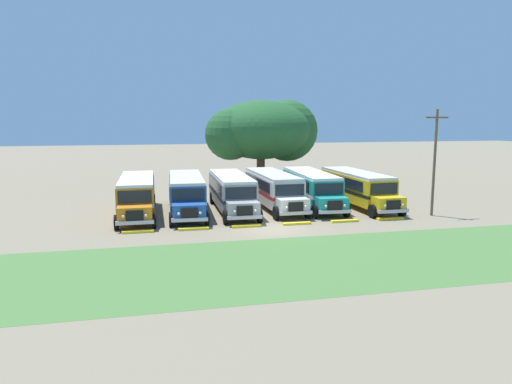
{
  "coord_description": "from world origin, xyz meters",
  "views": [
    {
      "loc": [
        -8.04,
        -29.19,
        7.12
      ],
      "look_at": [
        0.0,
        5.61,
        1.6
      ],
      "focal_mm": 32.91,
      "sensor_mm": 36.0,
      "label": 1
    }
  ],
  "objects_px": {
    "parked_bus_slot_2": "(232,191)",
    "broad_shade_tree": "(263,131)",
    "parked_bus_slot_1": "(187,192)",
    "parked_bus_slot_5": "(357,187)",
    "utility_pole": "(435,160)",
    "parked_bus_slot_0": "(137,194)",
    "parked_bus_slot_4": "(312,187)",
    "parked_bus_slot_3": "(273,188)"
  },
  "relations": [
    {
      "from": "broad_shade_tree",
      "to": "parked_bus_slot_5",
      "type": "bearing_deg",
      "value": -72.41
    },
    {
      "from": "parked_bus_slot_0",
      "to": "parked_bus_slot_1",
      "type": "bearing_deg",
      "value": 91.53
    },
    {
      "from": "parked_bus_slot_0",
      "to": "broad_shade_tree",
      "type": "bearing_deg",
      "value": 137.21
    },
    {
      "from": "utility_pole",
      "to": "parked_bus_slot_0",
      "type": "bearing_deg",
      "value": 166.07
    },
    {
      "from": "parked_bus_slot_2",
      "to": "parked_bus_slot_1",
      "type": "bearing_deg",
      "value": -89.83
    },
    {
      "from": "utility_pole",
      "to": "parked_bus_slot_1",
      "type": "bearing_deg",
      "value": 163.14
    },
    {
      "from": "parked_bus_slot_4",
      "to": "parked_bus_slot_5",
      "type": "height_order",
      "value": "same"
    },
    {
      "from": "parked_bus_slot_3",
      "to": "broad_shade_tree",
      "type": "height_order",
      "value": "broad_shade_tree"
    },
    {
      "from": "parked_bus_slot_2",
      "to": "utility_pole",
      "type": "distance_m",
      "value": 15.47
    },
    {
      "from": "parked_bus_slot_5",
      "to": "broad_shade_tree",
      "type": "xyz_separation_m",
      "value": [
        -4.54,
        14.33,
        4.35
      ]
    },
    {
      "from": "parked_bus_slot_3",
      "to": "utility_pole",
      "type": "xyz_separation_m",
      "value": [
        10.71,
        -5.96,
        2.61
      ]
    },
    {
      "from": "parked_bus_slot_2",
      "to": "parked_bus_slot_4",
      "type": "distance_m",
      "value": 6.84
    },
    {
      "from": "parked_bus_slot_1",
      "to": "parked_bus_slot_0",
      "type": "bearing_deg",
      "value": -86.23
    },
    {
      "from": "parked_bus_slot_3",
      "to": "utility_pole",
      "type": "height_order",
      "value": "utility_pole"
    },
    {
      "from": "parked_bus_slot_4",
      "to": "utility_pole",
      "type": "distance_m",
      "value": 9.8
    },
    {
      "from": "parked_bus_slot_2",
      "to": "parked_bus_slot_3",
      "type": "bearing_deg",
      "value": 101.16
    },
    {
      "from": "parked_bus_slot_1",
      "to": "parked_bus_slot_5",
      "type": "height_order",
      "value": "same"
    },
    {
      "from": "parked_bus_slot_1",
      "to": "parked_bus_slot_5",
      "type": "bearing_deg",
      "value": 91.47
    },
    {
      "from": "parked_bus_slot_0",
      "to": "parked_bus_slot_2",
      "type": "bearing_deg",
      "value": 90.58
    },
    {
      "from": "parked_bus_slot_2",
      "to": "parked_bus_slot_5",
      "type": "height_order",
      "value": "same"
    },
    {
      "from": "parked_bus_slot_0",
      "to": "parked_bus_slot_4",
      "type": "xyz_separation_m",
      "value": [
        14.06,
        0.46,
        0.0
      ]
    },
    {
      "from": "parked_bus_slot_3",
      "to": "parked_bus_slot_5",
      "type": "relative_size",
      "value": 1.0
    },
    {
      "from": "utility_pole",
      "to": "parked_bus_slot_2",
      "type": "bearing_deg",
      "value": 159.52
    },
    {
      "from": "parked_bus_slot_4",
      "to": "parked_bus_slot_5",
      "type": "distance_m",
      "value": 3.84
    },
    {
      "from": "parked_bus_slot_2",
      "to": "parked_bus_slot_5",
      "type": "distance_m",
      "value": 10.6
    },
    {
      "from": "parked_bus_slot_0",
      "to": "parked_bus_slot_1",
      "type": "xyz_separation_m",
      "value": [
        3.71,
        0.06,
        0.0
      ]
    },
    {
      "from": "parked_bus_slot_5",
      "to": "utility_pole",
      "type": "bearing_deg",
      "value": 34.77
    },
    {
      "from": "parked_bus_slot_2",
      "to": "parked_bus_slot_5",
      "type": "bearing_deg",
      "value": 89.71
    },
    {
      "from": "parked_bus_slot_2",
      "to": "parked_bus_slot_3",
      "type": "relative_size",
      "value": 1.0
    },
    {
      "from": "parked_bus_slot_3",
      "to": "broad_shade_tree",
      "type": "distance_m",
      "value": 14.33
    },
    {
      "from": "parked_bus_slot_0",
      "to": "parked_bus_slot_4",
      "type": "distance_m",
      "value": 14.07
    },
    {
      "from": "parked_bus_slot_4",
      "to": "broad_shade_tree",
      "type": "relative_size",
      "value": 0.84
    },
    {
      "from": "parked_bus_slot_5",
      "to": "parked_bus_slot_0",
      "type": "bearing_deg",
      "value": -92.21
    },
    {
      "from": "parked_bus_slot_2",
      "to": "broad_shade_tree",
      "type": "bearing_deg",
      "value": 157.91
    },
    {
      "from": "broad_shade_tree",
      "to": "parked_bus_slot_2",
      "type": "bearing_deg",
      "value": -113.29
    },
    {
      "from": "parked_bus_slot_5",
      "to": "utility_pole",
      "type": "distance_m",
      "value": 6.78
    },
    {
      "from": "parked_bus_slot_4",
      "to": "broad_shade_tree",
      "type": "distance_m",
      "value": 14.29
    },
    {
      "from": "parked_bus_slot_0",
      "to": "parked_bus_slot_5",
      "type": "relative_size",
      "value": 1.0
    },
    {
      "from": "parked_bus_slot_2",
      "to": "broad_shade_tree",
      "type": "relative_size",
      "value": 0.83
    },
    {
      "from": "parked_bus_slot_3",
      "to": "broad_shade_tree",
      "type": "relative_size",
      "value": 0.83
    },
    {
      "from": "parked_bus_slot_5",
      "to": "utility_pole",
      "type": "relative_size",
      "value": 1.38
    },
    {
      "from": "parked_bus_slot_1",
      "to": "parked_bus_slot_5",
      "type": "relative_size",
      "value": 1.0
    }
  ]
}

